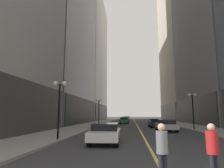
{
  "coord_description": "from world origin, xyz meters",
  "views": [
    {
      "loc": [
        -1.06,
        -4.32,
        1.96
      ],
      "look_at": [
        -4.75,
        34.25,
        7.9
      ],
      "focal_mm": 31.39,
      "sensor_mm": 36.0,
      "label": 1
    }
  ],
  "objects": [
    {
      "name": "building_left_far",
      "position": [
        -17.6,
        60.0,
        21.12
      ],
      "size": [
        14.41,
        26.0,
        42.39
      ],
      "color": "#A8A399",
      "rests_on": "ground"
    },
    {
      "name": "sidewalk_left",
      "position": [
        -8.25,
        35.0,
        0.07
      ],
      "size": [
        4.5,
        78.0,
        0.15
      ],
      "primitive_type": "cube",
      "color": "gray",
      "rests_on": "ground"
    },
    {
      "name": "sidewalk_right",
      "position": [
        8.25,
        35.0,
        0.07
      ],
      "size": [
        4.5,
        78.0,
        0.15
      ],
      "primitive_type": "cube",
      "color": "gray",
      "rests_on": "ground"
    },
    {
      "name": "building_right_far",
      "position": [
        16.1,
        60.0,
        33.05
      ],
      "size": [
        11.39,
        26.0,
        66.29
      ],
      "color": "#B7AD99",
      "rests_on": "ground"
    },
    {
      "name": "car_white",
      "position": [
        -2.81,
        9.33,
        0.72
      ],
      "size": [
        2.02,
        4.43,
        1.32
      ],
      "color": "silver",
      "rests_on": "ground"
    },
    {
      "name": "street_lamp_left_far",
      "position": [
        -6.4,
        28.39,
        3.26
      ],
      "size": [
        1.06,
        0.36,
        4.43
      ],
      "color": "black",
      "rests_on": "ground"
    },
    {
      "name": "pedestrian_in_grey_suit",
      "position": [
        -0.16,
        1.74,
        0.98
      ],
      "size": [
        0.47,
        0.47,
        1.68
      ],
      "color": "black",
      "rests_on": "ground"
    },
    {
      "name": "car_black",
      "position": [
        -2.35,
        52.31,
        0.72
      ],
      "size": [
        1.96,
        4.64,
        1.32
      ],
      "color": "black",
      "rests_on": "ground"
    },
    {
      "name": "car_navy",
      "position": [
        2.49,
        25.66,
        0.72
      ],
      "size": [
        1.72,
        4.68,
        1.32
      ],
      "color": "#141E4C",
      "rests_on": "ground"
    },
    {
      "name": "ground_plane",
      "position": [
        0.0,
        35.0,
        0.0
      ],
      "size": [
        200.0,
        200.0,
        0.0
      ],
      "primitive_type": "plane",
      "color": "#38383A"
    },
    {
      "name": "street_lamp_right_mid",
      "position": [
        6.4,
        20.27,
        3.26
      ],
      "size": [
        1.06,
        0.36,
        4.43
      ],
      "color": "black",
      "rests_on": "ground"
    },
    {
      "name": "street_lamp_left_near",
      "position": [
        -6.4,
        9.91,
        3.26
      ],
      "size": [
        1.06,
        0.36,
        4.43
      ],
      "color": "black",
      "rests_on": "ground"
    },
    {
      "name": "car_silver",
      "position": [
        2.93,
        18.99,
        0.72
      ],
      "size": [
        1.98,
        4.49,
        1.32
      ],
      "color": "#B7B7BC",
      "rests_on": "ground"
    },
    {
      "name": "car_yellow",
      "position": [
        -2.35,
        44.36,
        0.72
      ],
      "size": [
        1.75,
        4.34,
        1.32
      ],
      "color": "yellow",
      "rests_on": "ground"
    },
    {
      "name": "lane_centre_stripe",
      "position": [
        0.0,
        35.0,
        0.0
      ],
      "size": [
        0.16,
        70.0,
        0.01
      ],
      "primitive_type": "cube",
      "color": "#E5D64C",
      "rests_on": "ground"
    },
    {
      "name": "car_green",
      "position": [
        -2.42,
        36.77,
        0.72
      ],
      "size": [
        1.95,
        4.84,
        1.32
      ],
      "color": "#196038",
      "rests_on": "ground"
    },
    {
      "name": "pedestrian_in_red_jacket",
      "position": [
        1.28,
        1.81,
        0.98
      ],
      "size": [
        0.48,
        0.48,
        1.69
      ],
      "color": "black",
      "rests_on": "ground"
    }
  ]
}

